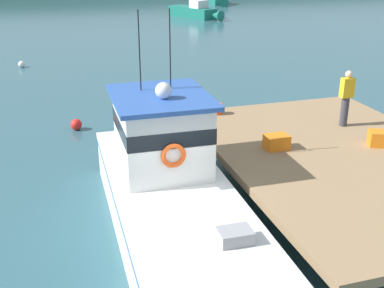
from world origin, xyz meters
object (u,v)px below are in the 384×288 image
(moored_boat_outer_mooring, at_px, (196,12))
(deckhand_by_the_boat, at_px, (346,97))
(mooring_buoy_spare_mooring, at_px, (22,64))
(crate_single_far, at_px, (381,138))
(crate_single_by_cleat, at_px, (277,142))
(mooring_buoy_outer, at_px, (76,124))
(bait_bucket, at_px, (217,109))
(main_fishing_boat, at_px, (169,188))

(moored_boat_outer_mooring, bearing_deg, deckhand_by_the_boat, -99.85)
(deckhand_by_the_boat, xyz_separation_m, moored_boat_outer_mooring, (5.60, 32.27, -1.52))
(moored_boat_outer_mooring, height_order, mooring_buoy_spare_mooring, moored_boat_outer_mooring)
(crate_single_far, height_order, deckhand_by_the_boat, deckhand_by_the_boat)
(crate_single_by_cleat, height_order, mooring_buoy_outer, crate_single_by_cleat)
(deckhand_by_the_boat, bearing_deg, crate_single_by_cleat, -158.69)
(crate_single_far, bearing_deg, crate_single_by_cleat, 167.29)
(crate_single_by_cleat, xyz_separation_m, crate_single_far, (2.69, -0.61, 0.01))
(bait_bucket, height_order, mooring_buoy_outer, bait_bucket)
(main_fishing_boat, xyz_separation_m, crate_single_by_cleat, (3.13, 0.98, 0.38))
(crate_single_far, xyz_separation_m, moored_boat_outer_mooring, (5.55, 33.91, -0.85))
(mooring_buoy_spare_mooring, bearing_deg, moored_boat_outer_mooring, 47.54)
(moored_boat_outer_mooring, xyz_separation_m, mooring_buoy_spare_mooring, (-14.90, -16.28, -0.37))
(deckhand_by_the_boat, relative_size, mooring_buoy_outer, 4.07)
(bait_bucket, relative_size, deckhand_by_the_boat, 0.21)
(main_fishing_boat, distance_m, crate_single_by_cleat, 3.30)
(main_fishing_boat, height_order, moored_boat_outer_mooring, main_fishing_boat)
(bait_bucket, bearing_deg, crate_single_by_cleat, -80.50)
(moored_boat_outer_mooring, bearing_deg, crate_single_far, -99.29)
(bait_bucket, distance_m, deckhand_by_the_boat, 3.85)
(bait_bucket, distance_m, mooring_buoy_outer, 5.34)
(crate_single_by_cleat, relative_size, mooring_buoy_spare_mooring, 1.72)
(crate_single_far, xyz_separation_m, mooring_buoy_outer, (-7.35, 6.89, -1.20))
(bait_bucket, xyz_separation_m, mooring_buoy_spare_mooring, (-6.13, 13.91, -1.20))
(deckhand_by_the_boat, height_order, mooring_buoy_spare_mooring, deckhand_by_the_boat)
(main_fishing_boat, xyz_separation_m, deckhand_by_the_boat, (5.77, 2.01, 1.05))
(crate_single_by_cleat, distance_m, deckhand_by_the_boat, 2.91)
(mooring_buoy_spare_mooring, bearing_deg, crate_single_by_cleat, -68.65)
(mooring_buoy_spare_mooring, bearing_deg, deckhand_by_the_boat, -59.84)
(crate_single_by_cleat, xyz_separation_m, bait_bucket, (-0.52, 3.11, -0.01))
(moored_boat_outer_mooring, bearing_deg, mooring_buoy_spare_mooring, -132.46)
(mooring_buoy_spare_mooring, bearing_deg, main_fishing_boat, -78.92)
(deckhand_by_the_boat, distance_m, mooring_buoy_spare_mooring, 18.59)
(main_fishing_boat, relative_size, crate_single_far, 16.40)
(deckhand_by_the_boat, bearing_deg, mooring_buoy_outer, 144.23)
(main_fishing_boat, height_order, mooring_buoy_outer, main_fishing_boat)
(main_fishing_boat, xyz_separation_m, mooring_buoy_spare_mooring, (-3.53, 18.00, -0.83))
(mooring_buoy_outer, bearing_deg, crate_single_far, -43.16)
(bait_bucket, bearing_deg, deckhand_by_the_boat, -33.38)
(mooring_buoy_outer, distance_m, mooring_buoy_spare_mooring, 10.92)
(bait_bucket, bearing_deg, mooring_buoy_outer, 142.49)
(deckhand_by_the_boat, bearing_deg, bait_bucket, 146.62)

